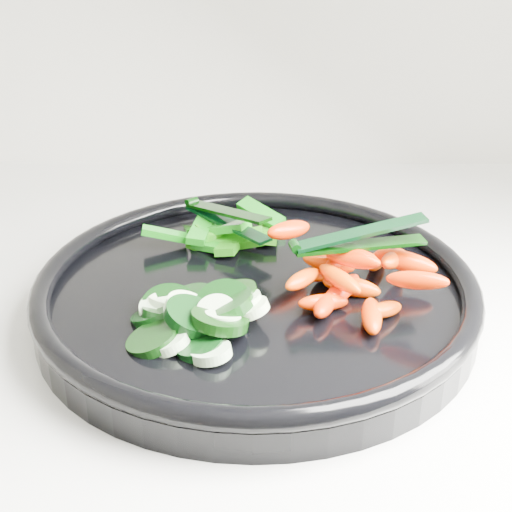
{
  "coord_description": "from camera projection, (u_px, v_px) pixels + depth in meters",
  "views": [
    {
      "loc": [
        -0.64,
        1.09,
        1.25
      ],
      "look_at": [
        -0.65,
        1.62,
        0.99
      ],
      "focal_mm": 50.0,
      "sensor_mm": 36.0,
      "label": 1
    }
  ],
  "objects": [
    {
      "name": "veggie_tray",
      "position": [
        256.0,
        292.0,
        0.61
      ],
      "size": [
        0.42,
        0.42,
        0.04
      ],
      "color": "black",
      "rests_on": "counter"
    },
    {
      "name": "tong_pepper",
      "position": [
        224.0,
        216.0,
        0.68
      ],
      "size": [
        0.09,
        0.09,
        0.02
      ],
      "color": "black",
      "rests_on": "pepper_pile"
    },
    {
      "name": "tong_carrot",
      "position": [
        356.0,
        239.0,
        0.58
      ],
      "size": [
        0.11,
        0.04,
        0.02
      ],
      "color": "black",
      "rests_on": "carrot_pile"
    },
    {
      "name": "pepper_pile",
      "position": [
        224.0,
        234.0,
        0.68
      ],
      "size": [
        0.14,
        0.1,
        0.04
      ],
      "color": "#0D6D0A",
      "rests_on": "veggie_tray"
    },
    {
      "name": "cucumber_pile",
      "position": [
        193.0,
        313.0,
        0.55
      ],
      "size": [
        0.12,
        0.12,
        0.04
      ],
      "color": "black",
      "rests_on": "veggie_tray"
    },
    {
      "name": "carrot_pile",
      "position": [
        351.0,
        273.0,
        0.59
      ],
      "size": [
        0.15,
        0.15,
        0.05
      ],
      "color": "#DD4500",
      "rests_on": "veggie_tray"
    }
  ]
}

